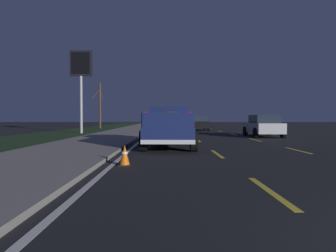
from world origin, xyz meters
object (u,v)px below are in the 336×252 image
Objects in this scene: traffic_cone_near at (125,155)px; sedan_silver at (263,126)px; gas_price_sign at (81,71)px; sedan_black at (198,123)px; pickup_truck at (169,126)px; street_light_near at (2,19)px; bare_tree_far at (100,105)px.

sedan_silver is at bearing -31.70° from traffic_cone_near.
gas_price_sign is at bearing 19.36° from traffic_cone_near.
pickup_truck is at bearing 169.99° from sedan_black.
street_light_near reaches higher than traffic_cone_near.
sedan_black is at bearing 17.14° from sedan_silver.
bare_tree_far is (6.70, 12.12, 2.25)m from sedan_black.
bare_tree_far is 31.87m from traffic_cone_near.
gas_price_sign is at bearing 120.04° from sedan_black.
sedan_silver is 0.52× the size of street_light_near.
street_light_near is at bearing 107.26° from pickup_truck.
street_light_near is (-9.68, 13.21, 4.33)m from sedan_silver.
traffic_cone_near is (-17.86, -6.28, -5.13)m from gas_price_sign.
bare_tree_far reaches higher than sedan_black.
sedan_silver is 0.62× the size of gas_price_sign.
gas_price_sign reaches higher than bare_tree_far.
sedan_black is (11.14, 3.44, 0.00)m from sedan_silver.
sedan_black is (18.81, -3.32, -0.20)m from pickup_truck.
street_light_near is (-2.01, 6.46, 4.14)m from pickup_truck.
street_light_near reaches higher than gas_price_sign.
sedan_silver is at bearing -41.37° from pickup_truck.
sedan_black is at bearing -10.79° from traffic_cone_near.
bare_tree_far reaches higher than traffic_cone_near.
bare_tree_far is at bearing 4.87° from street_light_near.
bare_tree_far is 10.03× the size of traffic_cone_near.
sedan_black is 0.62× the size of gas_price_sign.
pickup_truck is 9.43× the size of traffic_cone_near.
pickup_truck is 0.94× the size of bare_tree_far.
bare_tree_far is (12.99, 1.24, -2.38)m from gas_price_sign.
gas_price_sign is at bearing -174.53° from bare_tree_far.
bare_tree_far is (17.83, 15.56, 2.25)m from sedan_silver.
street_light_near is 27.69m from bare_tree_far.
bare_tree_far is (27.51, 2.34, -2.09)m from street_light_near.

